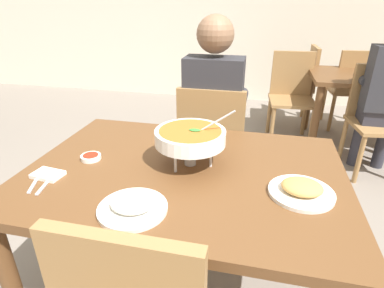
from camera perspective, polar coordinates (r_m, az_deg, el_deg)
dining_table_main at (r=1.38m, az=-1.40°, el=-8.07°), size 1.34×0.95×0.73m
chair_diner_main at (r=2.10m, az=3.72°, el=0.29°), size 0.44×0.44×0.90m
diner_main at (r=2.04m, az=4.06°, el=6.69°), size 0.40×0.45×1.31m
curry_bowl at (r=1.31m, az=-0.32°, el=1.24°), size 0.33×0.30×0.26m
rice_plate at (r=1.10m, az=-10.83°, el=-10.99°), size 0.24×0.24×0.06m
appetizer_plate at (r=1.23m, az=19.37°, el=-7.88°), size 0.24×0.24×0.06m
sauce_dish at (r=1.48m, az=-17.98°, el=-2.27°), size 0.09×0.09×0.02m
napkin_folded at (r=1.41m, az=-24.82°, el=-5.08°), size 0.13×0.09×0.02m
fork_utensil at (r=1.39m, az=-26.64°, el=-6.08°), size 0.07×0.16×0.01m
spoon_utensil at (r=1.36m, az=-24.99°, el=-6.41°), size 0.04×0.17×0.01m
dining_table_far at (r=3.48m, az=28.81°, el=8.92°), size 1.00×0.80×0.73m
chair_bg_left at (r=3.06m, az=30.74°, el=4.83°), size 0.50×0.50×0.90m
chair_bg_right at (r=3.94m, az=27.21°, el=9.45°), size 0.48×0.48×0.90m
chair_bg_corner at (r=3.44m, az=17.69°, el=9.13°), size 0.48×0.48×0.90m
chair_bg_window at (r=3.95m, az=19.33°, el=10.86°), size 0.46×0.46×0.90m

